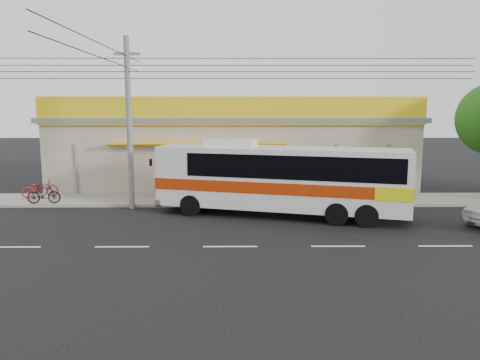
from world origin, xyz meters
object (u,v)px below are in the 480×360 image
object	(u,v)px
motorbike_dark	(44,194)
utility_pole	(127,67)
coach_bus	(284,176)
motorbike_red	(40,188)

from	to	relation	value
motorbike_dark	utility_pole	xyz separation A→B (m)	(4.67, -0.50, 6.38)
coach_bus	motorbike_dark	bearing A→B (deg)	-174.60
motorbike_dark	motorbike_red	bearing A→B (deg)	20.52
utility_pole	motorbike_red	bearing A→B (deg)	157.95
motorbike_dark	utility_pole	bearing A→B (deg)	-103.36
motorbike_red	motorbike_dark	bearing A→B (deg)	-177.82
motorbike_dark	utility_pole	world-z (taller)	utility_pole
motorbike_red	utility_pole	distance (m)	8.79
coach_bus	utility_pole	size ratio (longest dim) A/B	0.35
motorbike_red	motorbike_dark	size ratio (longest dim) A/B	1.14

